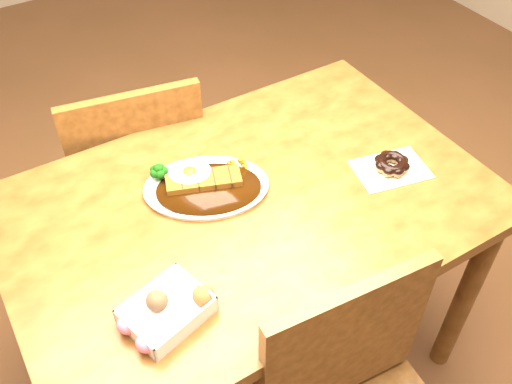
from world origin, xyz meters
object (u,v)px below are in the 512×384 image
table (250,227)px  chair_far (138,172)px  katsu_curry_plate (204,184)px  donut_box (166,312)px  pon_de_ring (392,164)px

table → chair_far: 0.57m
table → chair_far: size_ratio=1.38×
table → katsu_curry_plate: 0.17m
chair_far → donut_box: size_ratio=4.22×
chair_far → donut_box: chair_far is taller
table → katsu_curry_plate: (-0.08, 0.10, 0.11)m
katsu_curry_plate → donut_box: katsu_curry_plate is taller
katsu_curry_plate → pon_de_ring: 0.49m
katsu_curry_plate → donut_box: 0.39m
table → pon_de_ring: pon_de_ring is taller
donut_box → pon_de_ring: donut_box is taller
katsu_curry_plate → table: bearing=-51.5°
chair_far → katsu_curry_plate: bearing=105.2°
chair_far → katsu_curry_plate: size_ratio=2.33×
table → chair_far: chair_far is taller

